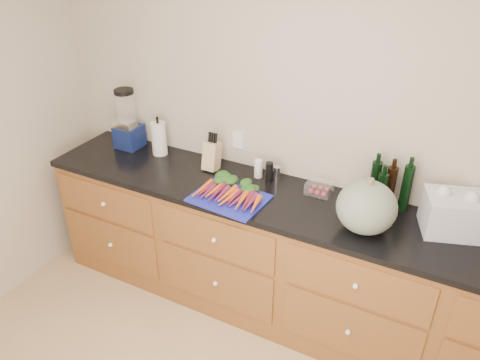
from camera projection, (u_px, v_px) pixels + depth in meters
The scene contains 15 objects.
wall_back at pixel (324, 131), 2.95m from camera, with size 4.10×0.05×2.60m, color #BFB29E.
cabinets at pixel (297, 266), 3.12m from camera, with size 3.60×0.64×0.90m.
countertop at pixel (302, 207), 2.89m from camera, with size 3.64×0.62×0.04m, color black.
cutting_board at pixel (229, 198), 2.93m from camera, with size 0.45×0.34×0.01m, color #1A21A6.
carrots at pixel (232, 192), 2.94m from camera, with size 0.43×0.29×0.06m.
squash at pixel (366, 207), 2.58m from camera, with size 0.33×0.33×0.30m, color #606F5C.
blender_appliance at pixel (127, 122), 3.49m from camera, with size 0.18×0.18×0.45m.
paper_towel at pixel (159, 139), 3.42m from camera, with size 0.11×0.11×0.25m, color silver.
knife_block at pixel (212, 156), 3.23m from camera, with size 0.10×0.10×0.20m, color tan.
grinder_salt at pixel (258, 169), 3.14m from camera, with size 0.05×0.05×0.13m, color white.
grinder_pepper at pixel (269, 171), 3.11m from camera, with size 0.05×0.05×0.13m, color black.
canister_chrome at pixel (277, 174), 3.09m from camera, with size 0.05×0.05×0.11m, color silver.
tomato_box at pixel (319, 188), 2.98m from camera, with size 0.16×0.13×0.07m, color white.
bottles at pixel (388, 187), 2.79m from camera, with size 0.25×0.13×0.30m.
grocery_bag at pixel (453, 214), 2.59m from camera, with size 0.31×0.25×0.23m, color silver, non-canonical shape.
Camera 1 is at (0.78, -1.03, 2.51)m, focal length 35.00 mm.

